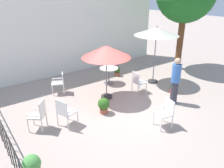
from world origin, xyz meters
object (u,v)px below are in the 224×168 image
at_px(cafe_table_0, 109,73).
at_px(patio_chair_3, 65,111).
at_px(patio_chair_1, 59,82).
at_px(potted_plant_2, 32,167).
at_px(patio_chair_0, 166,111).
at_px(patio_chair_4, 138,81).
at_px(patio_chair_2, 39,113).
at_px(standing_person, 175,80).
at_px(potted_plant_3, 104,105).
at_px(patio_umbrella_0, 157,32).
at_px(patio_umbrella_1, 106,52).
at_px(potted_plant_1, 117,71).
at_px(potted_plant_0, 173,85).

relative_size(cafe_table_0, patio_chair_3, 0.87).
distance_m(patio_chair_1, potted_plant_2, 4.53).
bearing_deg(patio_chair_0, patio_chair_4, 67.61).
distance_m(cafe_table_0, patio_chair_2, 4.15).
distance_m(patio_chair_4, standing_person, 1.62).
bearing_deg(cafe_table_0, potted_plant_3, -128.98).
bearing_deg(patio_umbrella_0, potted_plant_3, -164.12).
xyz_separation_m(cafe_table_0, patio_chair_0, (-0.57, -3.84, 0.02)).
relative_size(patio_umbrella_1, patio_chair_1, 2.51).
distance_m(potted_plant_1, standing_person, 3.55).
bearing_deg(patio_umbrella_0, potted_plant_1, 117.96).
distance_m(patio_chair_3, patio_chair_4, 3.52).
bearing_deg(patio_chair_4, patio_chair_1, 145.44).
bearing_deg(potted_plant_0, patio_chair_3, 175.41).
height_order(cafe_table_0, potted_plant_3, cafe_table_0).
relative_size(potted_plant_0, potted_plant_1, 1.47).
bearing_deg(patio_chair_4, patio_umbrella_1, 165.36).
height_order(patio_umbrella_0, standing_person, patio_umbrella_0).
height_order(patio_chair_0, patio_chair_3, patio_chair_3).
bearing_deg(potted_plant_1, patio_chair_2, -154.26).
bearing_deg(potted_plant_2, potted_plant_1, 36.66).
bearing_deg(potted_plant_0, cafe_table_0, 122.83).
distance_m(potted_plant_1, potted_plant_2, 6.77).
relative_size(patio_umbrella_0, potted_plant_1, 5.55).
xyz_separation_m(patio_chair_2, potted_plant_3, (2.10, -0.34, -0.24)).
bearing_deg(potted_plant_3, patio_chair_3, 178.51).
relative_size(cafe_table_0, patio_chair_2, 0.85).
height_order(patio_chair_4, potted_plant_2, patio_chair_4).
xyz_separation_m(patio_chair_4, potted_plant_2, (-4.98, -2.05, -0.18)).
height_order(patio_umbrella_0, cafe_table_0, patio_umbrella_0).
distance_m(potted_plant_0, standing_person, 1.07).
xyz_separation_m(cafe_table_0, standing_person, (0.86, -2.99, 0.41)).
xyz_separation_m(patio_chair_0, patio_chair_4, (0.97, 2.35, -0.01)).
bearing_deg(potted_plant_0, standing_person, -139.40).
bearing_deg(cafe_table_0, potted_plant_1, 30.63).
relative_size(patio_chair_2, potted_plant_3, 1.72).
bearing_deg(patio_chair_0, standing_person, 30.77).
height_order(patio_umbrella_0, patio_chair_3, patio_umbrella_0).
distance_m(patio_chair_2, potted_plant_3, 2.14).
height_order(patio_chair_3, potted_plant_0, patio_chair_3).
bearing_deg(patio_chair_1, potted_plant_0, -35.81).
xyz_separation_m(patio_chair_4, potted_plant_0, (1.15, -0.91, -0.18)).
xyz_separation_m(patio_chair_1, standing_person, (3.10, -3.31, 0.41)).
xyz_separation_m(patio_chair_2, potted_plant_1, (4.62, 2.23, -0.30)).
height_order(cafe_table_0, patio_chair_1, patio_chair_1).
relative_size(patio_chair_2, patio_chair_4, 1.08).
height_order(potted_plant_2, potted_plant_3, potted_plant_2).
bearing_deg(potted_plant_1, patio_chair_3, -147.19).
height_order(potted_plant_1, potted_plant_3, potted_plant_3).
bearing_deg(patio_umbrella_0, patio_chair_0, -129.72).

